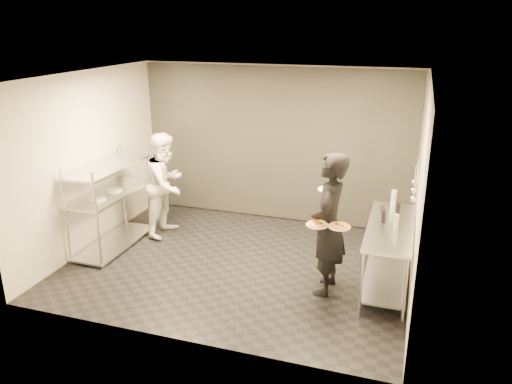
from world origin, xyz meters
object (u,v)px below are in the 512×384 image
(pos_monitor, at_px, (383,214))
(bottle_clear, at_px, (396,221))
(chef, at_px, (166,184))
(pizza_plate_near, at_px, (317,224))
(pass_rack, at_px, (111,202))
(bottle_dark, at_px, (398,210))
(prep_counter, at_px, (389,245))
(bottle_green, at_px, (394,199))
(waiter, at_px, (328,225))
(salad_plate, at_px, (329,188))
(pizza_plate_far, at_px, (339,226))

(pos_monitor, relative_size, bottle_clear, 1.17)
(chef, bearing_deg, pizza_plate_near, -111.00)
(pass_rack, xyz_separation_m, pizza_plate_near, (3.45, -0.59, 0.29))
(chef, bearing_deg, bottle_dark, -92.25)
(pos_monitor, bearing_deg, pass_rack, 174.52)
(prep_counter, height_order, bottle_green, bottle_green)
(waiter, bearing_deg, bottle_clear, 108.45)
(waiter, relative_size, chef, 1.10)
(bottle_green, bearing_deg, pizza_plate_near, -123.99)
(waiter, xyz_separation_m, bottle_dark, (0.85, 0.68, 0.06))
(prep_counter, height_order, pos_monitor, pos_monitor)
(pizza_plate_near, distance_m, salad_plate, 0.65)
(pass_rack, bearing_deg, pos_monitor, 2.20)
(salad_plate, bearing_deg, chef, 165.30)
(waiter, relative_size, bottle_green, 7.29)
(pos_monitor, distance_m, bottle_dark, 0.25)
(pizza_plate_far, bearing_deg, pos_monitor, 57.67)
(bottle_green, distance_m, bottle_dark, 0.39)
(chef, xyz_separation_m, bottle_clear, (3.80, -0.83, 0.13))
(waiter, distance_m, chef, 3.15)
(pass_rack, bearing_deg, pizza_plate_far, -9.12)
(bottle_green, distance_m, bottle_clear, 0.80)
(pizza_plate_near, height_order, pizza_plate_far, pizza_plate_far)
(pos_monitor, height_order, bottle_green, bottle_green)
(prep_counter, height_order, pizza_plate_near, pizza_plate_near)
(waiter, bearing_deg, pass_rack, -94.44)
(pass_rack, height_order, pos_monitor, pass_rack)
(salad_plate, distance_m, pos_monitor, 0.83)
(bottle_clear, bearing_deg, pizza_plate_near, -152.39)
(pizza_plate_near, bearing_deg, waiter, 66.11)
(bottle_green, bearing_deg, prep_counter, -88.86)
(pizza_plate_far, bearing_deg, prep_counter, 45.01)
(pizza_plate_near, height_order, bottle_dark, bottle_dark)
(prep_counter, bearing_deg, bottle_dark, 77.85)
(waiter, xyz_separation_m, bottle_clear, (0.85, 0.26, 0.05))
(waiter, distance_m, bottle_green, 1.31)
(prep_counter, relative_size, pizza_plate_far, 6.39)
(chef, height_order, pizza_plate_far, chef)
(salad_plate, bearing_deg, pos_monitor, 13.32)
(waiter, relative_size, bottle_clear, 9.74)
(pizza_plate_far, bearing_deg, bottle_dark, 53.99)
(waiter, height_order, chef, waiter)
(bottle_green, bearing_deg, waiter, -125.97)
(pizza_plate_far, distance_m, bottle_dark, 1.14)
(pizza_plate_near, distance_m, bottle_green, 1.56)
(pass_rack, relative_size, pizza_plate_near, 5.68)
(chef, relative_size, bottle_green, 6.64)
(waiter, bearing_deg, pizza_plate_near, -22.67)
(waiter, height_order, pos_monitor, waiter)
(prep_counter, height_order, waiter, waiter)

